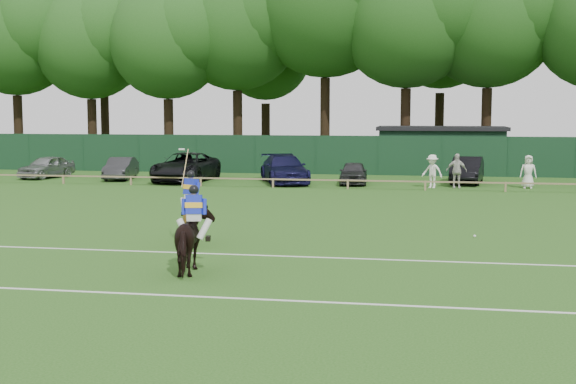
% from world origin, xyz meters
% --- Properties ---
extents(ground, '(160.00, 160.00, 0.00)m').
position_xyz_m(ground, '(0.00, 0.00, 0.00)').
color(ground, '#1E4C14').
rests_on(ground, ground).
extents(horse_dark, '(1.28, 2.13, 1.69)m').
position_xyz_m(horse_dark, '(-0.73, -3.57, 0.84)').
color(horse_dark, black).
rests_on(horse_dark, ground).
extents(horse_chestnut, '(1.95, 2.02, 1.72)m').
position_xyz_m(horse_chestnut, '(-2.09, 0.57, 0.86)').
color(horse_chestnut, brown).
rests_on(horse_chestnut, ground).
extents(sedan_silver, '(2.38, 4.25, 1.37)m').
position_xyz_m(sedan_silver, '(-17.76, 21.37, 0.68)').
color(sedan_silver, '#949698').
rests_on(sedan_silver, ground).
extents(sedan_grey, '(2.02, 4.15, 1.31)m').
position_xyz_m(sedan_grey, '(-12.91, 21.20, 0.65)').
color(sedan_grey, '#303133').
rests_on(sedan_grey, ground).
extents(suv_black, '(2.90, 6.02, 1.65)m').
position_xyz_m(suv_black, '(-8.73, 20.75, 0.83)').
color(suv_black, black).
rests_on(suv_black, ground).
extents(sedan_navy, '(3.96, 5.88, 1.58)m').
position_xyz_m(sedan_navy, '(-2.88, 20.71, 0.79)').
color(sedan_navy, '#13133C').
rests_on(sedan_navy, ground).
extents(hatch_grey, '(1.73, 3.79, 1.26)m').
position_xyz_m(hatch_grey, '(1.04, 20.70, 0.63)').
color(hatch_grey, '#313134').
rests_on(hatch_grey, ground).
extents(estate_black, '(2.18, 4.71, 1.50)m').
position_xyz_m(estate_black, '(7.30, 22.26, 0.75)').
color(estate_black, black).
rests_on(estate_black, ground).
extents(spectator_left, '(1.31, 1.06, 1.78)m').
position_xyz_m(spectator_left, '(5.35, 19.27, 0.89)').
color(spectator_left, white).
rests_on(spectator_left, ground).
extents(spectator_mid, '(1.10, 0.52, 1.84)m').
position_xyz_m(spectator_mid, '(6.61, 19.46, 0.92)').
color(spectator_mid, beige).
rests_on(spectator_mid, ground).
extents(spectator_right, '(0.90, 0.62, 1.76)m').
position_xyz_m(spectator_right, '(10.34, 20.04, 0.88)').
color(spectator_right, white).
rests_on(spectator_right, ground).
extents(rider_dark, '(0.93, 0.45, 1.41)m').
position_xyz_m(rider_dark, '(-0.73, -3.58, 1.59)').
color(rider_dark, silver).
rests_on(rider_dark, ground).
extents(rider_chestnut, '(0.89, 0.80, 2.05)m').
position_xyz_m(rider_chestnut, '(-2.10, 0.56, 1.63)').
color(rider_chestnut, silver).
rests_on(rider_chestnut, ground).
extents(polo_ball, '(0.09, 0.09, 0.09)m').
position_xyz_m(polo_ball, '(6.61, 3.31, 0.04)').
color(polo_ball, silver).
rests_on(polo_ball, ground).
extents(pitch_lines, '(60.00, 5.10, 0.01)m').
position_xyz_m(pitch_lines, '(0.00, -3.50, 0.01)').
color(pitch_lines, silver).
rests_on(pitch_lines, ground).
extents(pitch_rail, '(62.10, 0.10, 0.50)m').
position_xyz_m(pitch_rail, '(0.00, 18.00, 0.45)').
color(pitch_rail, '#997F5B').
rests_on(pitch_rail, ground).
extents(perimeter_fence, '(92.08, 0.08, 2.50)m').
position_xyz_m(perimeter_fence, '(0.00, 27.00, 1.25)').
color(perimeter_fence, '#14351E').
rests_on(perimeter_fence, ground).
extents(utility_shed, '(8.40, 4.40, 3.04)m').
position_xyz_m(utility_shed, '(6.00, 30.00, 1.54)').
color(utility_shed, '#14331E').
rests_on(utility_shed, ground).
extents(tree_row, '(96.00, 12.00, 21.00)m').
position_xyz_m(tree_row, '(2.00, 35.00, 0.00)').
color(tree_row, '#26561C').
rests_on(tree_row, ground).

